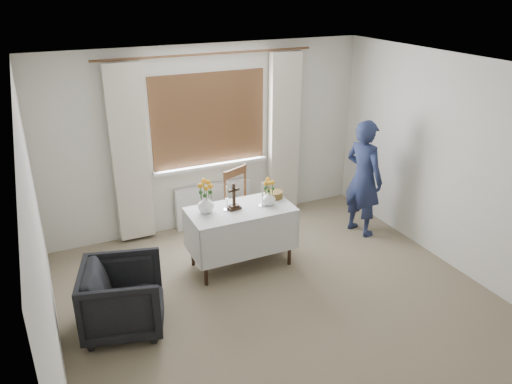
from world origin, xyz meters
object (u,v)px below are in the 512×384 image
person (364,178)px  flower_vase_left (206,204)px  wooden_cross (234,196)px  flower_vase_right (269,198)px  wooden_chair (246,206)px  altar_table (241,237)px  armchair (123,297)px

person → flower_vase_left: (-2.24, -0.04, 0.07)m
wooden_cross → flower_vase_right: 0.44m
wooden_chair → flower_vase_left: size_ratio=4.79×
altar_table → person: size_ratio=0.78×
altar_table → armchair: bearing=-158.3°
flower_vase_left → wooden_chair: bearing=35.1°
armchair → person: 3.47m
flower_vase_right → person: bearing=6.0°
person → flower_vase_left: bearing=76.8°
wooden_chair → flower_vase_left: (-0.73, -0.51, 0.38)m
altar_table → flower_vase_right: 0.59m
flower_vase_left → flower_vase_right: bearing=-9.1°
altar_table → flower_vase_left: size_ratio=6.09×
altar_table → wooden_chair: wooden_chair is taller
armchair → flower_vase_left: 1.42m
altar_table → flower_vase_left: (-0.40, 0.09, 0.48)m
person → flower_vase_right: (-1.49, -0.16, 0.05)m
flower_vase_right → wooden_cross: bearing=172.4°
person → wooden_cross: (-1.91, -0.10, 0.13)m
armchair → flower_vase_left: flower_vase_left is taller
wooden_cross → altar_table: bearing=-25.3°
wooden_cross → flower_vase_right: (0.42, -0.06, -0.08)m
armchair → person: bearing=-63.1°
wooden_cross → person: bearing=-5.0°
person → wooden_cross: 1.92m
altar_table → person: (1.84, 0.12, 0.42)m
altar_table → armchair: 1.64m
armchair → wooden_cross: bearing=-51.9°
altar_table → wooden_chair: 0.69m
armchair → altar_table: bearing=-53.6°
altar_table → wooden_cross: (-0.07, 0.02, 0.54)m
armchair → person: (3.37, 0.73, 0.44)m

